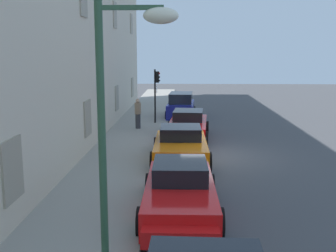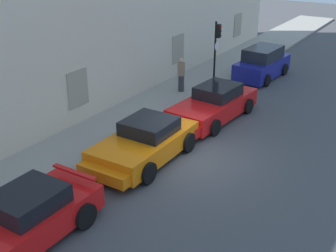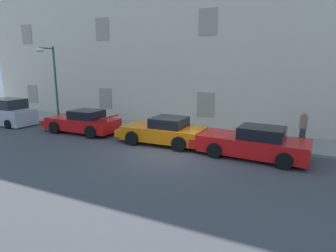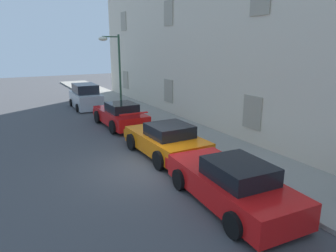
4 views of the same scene
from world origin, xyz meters
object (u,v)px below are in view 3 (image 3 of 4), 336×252
(sportscar_white_middle, at_px, (249,143))
(pedestrian_admiring, at_px, (303,127))
(sportscar_red_lead, at_px, (81,122))
(sportscar_yellow_flank, at_px, (161,131))
(hatchback_parked, at_px, (9,113))
(street_lamp, at_px, (49,70))

(sportscar_white_middle, relative_size, pedestrian_admiring, 3.07)
(sportscar_white_middle, bearing_deg, pedestrian_admiring, 52.58)
(sportscar_red_lead, distance_m, sportscar_white_middle, 9.96)
(sportscar_yellow_flank, xyz_separation_m, hatchback_parked, (-11.51, -0.36, 0.17))
(sportscar_red_lead, height_order, street_lamp, street_lamp)
(sportscar_red_lead, height_order, pedestrian_admiring, pedestrian_admiring)
(sportscar_red_lead, bearing_deg, sportscar_white_middle, -1.80)
(sportscar_white_middle, height_order, street_lamp, street_lamp)
(sportscar_yellow_flank, bearing_deg, street_lamp, 174.11)
(sportscar_yellow_flank, bearing_deg, hatchback_parked, -178.19)
(hatchback_parked, xyz_separation_m, pedestrian_admiring, (18.13, 2.77, 0.19))
(hatchback_parked, distance_m, street_lamp, 4.21)
(sportscar_red_lead, xyz_separation_m, hatchback_parked, (-6.08, -0.35, 0.17))
(sportscar_red_lead, xyz_separation_m, sportscar_yellow_flank, (5.43, 0.02, -0.00))
(hatchback_parked, xyz_separation_m, street_lamp, (2.79, 1.26, 2.90))
(street_lamp, bearing_deg, hatchback_parked, -155.63)
(sportscar_red_lead, distance_m, street_lamp, 4.59)
(sportscar_red_lead, relative_size, street_lamp, 0.94)
(street_lamp, bearing_deg, sportscar_red_lead, -15.58)
(pedestrian_admiring, bearing_deg, street_lamp, -174.39)
(sportscar_red_lead, distance_m, sportscar_yellow_flank, 5.43)
(sportscar_yellow_flank, height_order, pedestrian_admiring, pedestrian_admiring)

